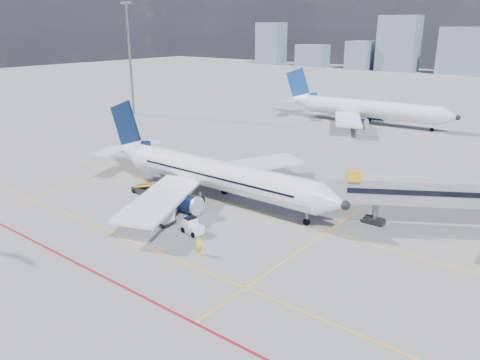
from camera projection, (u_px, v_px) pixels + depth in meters
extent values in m
plane|color=gray|center=(177.00, 222.00, 50.57)|extent=(420.00, 420.00, 0.00)
cube|color=#FFB70D|center=(224.00, 202.00, 56.55)|extent=(60.00, 0.18, 0.01)
cube|color=#FFB70D|center=(133.00, 241.00, 46.08)|extent=(80.00, 0.15, 0.01)
cube|color=#FFB70D|center=(297.00, 252.00, 43.88)|extent=(0.15, 28.00, 0.01)
cube|color=#FFB70D|center=(119.00, 171.00, 68.25)|extent=(0.15, 30.00, 0.01)
cube|color=maroon|center=(80.00, 265.00, 41.59)|extent=(90.00, 0.25, 0.01)
cube|color=#9A9DA2|center=(439.00, 191.00, 48.42)|extent=(20.84, 13.93, 2.60)
cube|color=black|center=(439.00, 190.00, 48.36)|extent=(20.52, 13.82, 0.55)
cube|color=#9A9DA2|center=(330.00, 187.00, 49.78)|extent=(4.49, 4.56, 3.00)
cube|color=black|center=(374.00, 221.00, 50.10)|extent=(2.20, 1.00, 0.70)
cylinder|color=slate|center=(375.00, 209.00, 49.67)|extent=(0.56, 0.56, 2.70)
cube|color=#FFB70D|center=(355.00, 176.00, 47.43)|extent=(1.26, 0.82, 1.20)
cylinder|color=slate|center=(130.00, 61.00, 108.74)|extent=(0.56, 0.56, 25.00)
cube|color=slate|center=(126.00, 3.00, 104.76)|extent=(3.20, 0.40, 0.50)
cube|color=silver|center=(122.00, 3.00, 105.28)|extent=(0.60, 0.15, 0.35)
cube|color=silver|center=(125.00, 3.00, 104.57)|extent=(0.60, 0.15, 0.35)
cube|color=silver|center=(129.00, 2.00, 103.87)|extent=(0.60, 0.15, 0.35)
cube|color=slate|center=(271.00, 43.00, 258.27)|extent=(14.22, 10.35, 22.04)
cube|color=slate|center=(312.00, 56.00, 244.63)|extent=(15.46, 10.10, 10.98)
cube|color=slate|center=(362.00, 55.00, 228.15)|extent=(11.31, 15.37, 13.35)
cube|color=slate|center=(398.00, 44.00, 216.09)|extent=(17.55, 10.67, 24.92)
cube|color=slate|center=(463.00, 51.00, 200.28)|extent=(19.47, 8.86, 19.96)
cylinder|color=white|center=(218.00, 175.00, 55.87)|extent=(27.15, 3.71, 3.53)
cone|color=white|center=(334.00, 203.00, 47.06)|extent=(3.28, 3.55, 3.53)
sphere|color=black|center=(345.00, 205.00, 46.33)|extent=(1.00, 1.00, 0.99)
cone|color=white|center=(128.00, 150.00, 65.25)|extent=(5.81, 3.57, 3.53)
cube|color=black|center=(324.00, 195.00, 47.59)|extent=(1.37, 1.37, 0.41)
cube|color=white|center=(250.00, 165.00, 63.08)|extent=(10.30, 15.56, 0.52)
cube|color=white|center=(161.00, 199.00, 50.84)|extent=(10.45, 15.54, 0.52)
cylinder|color=#08193C|center=(242.00, 180.00, 60.73)|extent=(3.27, 2.10, 2.08)
cylinder|color=#08193C|center=(186.00, 203.00, 52.84)|extent=(3.27, 2.10, 2.08)
cylinder|color=silver|center=(253.00, 182.00, 59.74)|extent=(0.33, 2.14, 2.13)
cylinder|color=silver|center=(197.00, 206.00, 51.85)|extent=(0.33, 2.14, 2.13)
cube|color=#08193C|center=(127.00, 128.00, 64.28)|extent=(6.20, 0.33, 7.71)
cube|color=#08193C|center=(138.00, 145.00, 63.70)|extent=(5.10, 0.31, 1.95)
cube|color=white|center=(142.00, 143.00, 67.54)|extent=(4.39, 5.71, 0.20)
cube|color=white|center=(109.00, 151.00, 63.19)|extent=(4.44, 5.72, 0.20)
cylinder|color=slate|center=(307.00, 217.00, 49.54)|extent=(0.28, 0.28, 1.80)
cylinder|color=black|center=(307.00, 222.00, 49.71)|extent=(0.76, 0.29, 0.76)
cylinder|color=slate|center=(225.00, 188.00, 58.94)|extent=(0.32, 0.32, 1.60)
cylinder|color=black|center=(225.00, 190.00, 59.04)|extent=(1.00, 0.66, 1.00)
cylinder|color=slate|center=(200.00, 198.00, 55.41)|extent=(0.32, 0.32, 1.60)
cylinder|color=black|center=(200.00, 200.00, 55.50)|extent=(1.00, 0.66, 1.00)
cube|color=black|center=(230.00, 170.00, 56.83)|extent=(22.25, 0.25, 0.24)
cube|color=black|center=(212.00, 177.00, 54.21)|extent=(22.25, 0.25, 0.24)
cylinder|color=white|center=(370.00, 109.00, 100.11)|extent=(28.98, 5.43, 3.74)
cone|color=white|center=(451.00, 117.00, 91.40)|extent=(3.67, 3.94, 3.74)
sphere|color=black|center=(458.00, 118.00, 90.67)|extent=(1.12, 1.12, 1.06)
cone|color=white|center=(298.00, 100.00, 109.37)|extent=(6.35, 4.10, 3.74)
cube|color=black|center=(444.00, 114.00, 91.91)|extent=(1.52, 1.52, 0.43)
cube|color=white|center=(377.00, 108.00, 107.96)|extent=(10.27, 16.59, 0.55)
cube|color=white|center=(348.00, 119.00, 94.46)|extent=(11.73, 16.37, 0.55)
cylinder|color=#08193C|center=(376.00, 115.00, 105.42)|extent=(3.58, 2.41, 2.21)
cylinder|color=#08193C|center=(358.00, 123.00, 96.71)|extent=(3.58, 2.41, 2.21)
cylinder|color=silver|center=(384.00, 116.00, 104.43)|extent=(0.47, 2.28, 2.27)
cylinder|color=silver|center=(366.00, 124.00, 95.73)|extent=(0.47, 2.28, 2.27)
cube|color=navy|center=(298.00, 85.00, 108.34)|extent=(6.59, 0.69, 8.19)
cube|color=navy|center=(307.00, 96.00, 107.81)|extent=(5.42, 0.61, 2.07)
cube|color=white|center=(303.00, 96.00, 111.88)|extent=(4.45, 6.02, 0.21)
cube|color=white|center=(290.00, 100.00, 107.08)|extent=(4.91, 6.09, 0.21)
cylinder|color=black|center=(369.00, 120.00, 103.45)|extent=(1.04, 0.71, 1.00)
cylinder|color=black|center=(361.00, 123.00, 99.55)|extent=(1.04, 0.71, 1.00)
cylinder|color=black|center=(432.00, 130.00, 94.02)|extent=(0.78, 0.32, 0.76)
cube|color=white|center=(193.00, 228.00, 47.69)|extent=(2.52, 1.64, 0.85)
cube|color=white|center=(190.00, 221.00, 47.79)|extent=(1.25, 1.38, 0.64)
cube|color=black|center=(190.00, 219.00, 47.72)|extent=(1.13, 1.31, 0.37)
cylinder|color=black|center=(183.00, 230.00, 48.00)|extent=(0.63, 0.33, 0.60)
cylinder|color=black|center=(193.00, 227.00, 48.76)|extent=(0.63, 0.33, 0.60)
cylinder|color=black|center=(194.00, 235.00, 46.81)|extent=(0.63, 0.33, 0.60)
cylinder|color=black|center=(203.00, 232.00, 47.57)|extent=(0.63, 0.33, 0.60)
cube|color=black|center=(158.00, 220.00, 50.38)|extent=(3.94, 1.94, 0.19)
cube|color=white|center=(151.00, 210.00, 50.60)|extent=(1.75, 1.70, 1.65)
cube|color=white|center=(164.00, 214.00, 49.57)|extent=(1.75, 1.70, 1.65)
cylinder|color=black|center=(143.00, 220.00, 50.65)|extent=(0.35, 0.17, 0.34)
cylinder|color=black|center=(153.00, 216.00, 51.82)|extent=(0.35, 0.17, 0.34)
cylinder|color=black|center=(163.00, 227.00, 49.04)|extent=(0.35, 0.17, 0.34)
cylinder|color=black|center=(173.00, 222.00, 50.21)|extent=(0.35, 0.17, 0.34)
cube|color=black|center=(147.00, 191.00, 58.75)|extent=(4.26, 1.56, 0.71)
cube|color=black|center=(151.00, 184.00, 57.94)|extent=(6.08, 1.08, 1.86)
cube|color=#FFB70D|center=(154.00, 183.00, 58.35)|extent=(6.09, 0.15, 1.94)
cube|color=#FFB70D|center=(147.00, 186.00, 57.52)|extent=(6.09, 0.15, 1.94)
cylinder|color=black|center=(134.00, 191.00, 59.23)|extent=(0.61, 0.25, 0.61)
cylinder|color=black|center=(143.00, 188.00, 60.28)|extent=(0.61, 0.25, 0.61)
cylinder|color=black|center=(151.00, 197.00, 57.31)|extent=(0.61, 0.25, 0.61)
cylinder|color=black|center=(160.00, 194.00, 58.36)|extent=(0.61, 0.25, 0.61)
imported|color=yellow|center=(199.00, 246.00, 43.27)|extent=(0.64, 0.73, 1.69)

